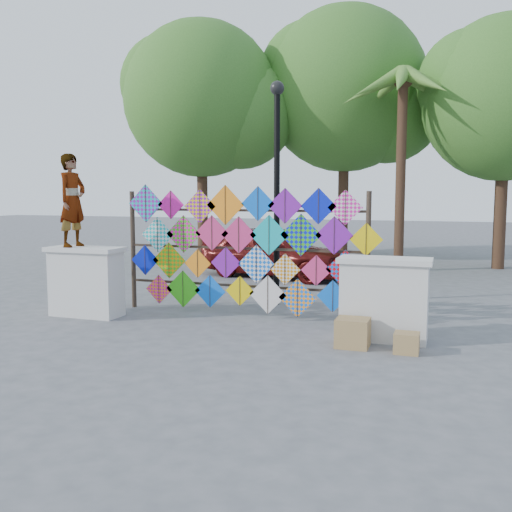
% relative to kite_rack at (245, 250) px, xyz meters
% --- Properties ---
extents(ground, '(80.00, 80.00, 0.00)m').
position_rel_kite_rack_xyz_m(ground, '(-0.08, -0.73, -1.23)').
color(ground, slate).
rests_on(ground, ground).
extents(parapet_left, '(1.40, 0.65, 1.28)m').
position_rel_kite_rack_xyz_m(parapet_left, '(-2.78, -0.93, -0.58)').
color(parapet_left, silver).
rests_on(parapet_left, ground).
extents(parapet_right, '(1.40, 0.65, 1.28)m').
position_rel_kite_rack_xyz_m(parapet_right, '(2.62, -0.93, -0.58)').
color(parapet_right, silver).
rests_on(parapet_right, ground).
extents(kite_rack, '(4.91, 0.24, 2.43)m').
position_rel_kite_rack_xyz_m(kite_rack, '(0.00, 0.00, 0.00)').
color(kite_rack, '#32261C').
rests_on(kite_rack, ground).
extents(tree_west, '(5.85, 5.20, 8.01)m').
position_rel_kite_rack_xyz_m(tree_west, '(-4.48, 8.30, 4.15)').
color(tree_west, '#472F1E').
rests_on(tree_west, ground).
extents(tree_mid, '(6.30, 5.60, 8.61)m').
position_rel_kite_rack_xyz_m(tree_mid, '(0.03, 10.30, 4.54)').
color(tree_mid, '#472F1E').
rests_on(tree_mid, ground).
extents(tree_east, '(5.40, 4.80, 7.42)m').
position_rel_kite_rack_xyz_m(tree_east, '(5.01, 8.80, 3.75)').
color(tree_east, '#472F1E').
rests_on(tree_east, ground).
extents(palm_tree, '(3.62, 3.62, 5.83)m').
position_rel_kite_rack_xyz_m(palm_tree, '(2.12, 7.27, 3.72)').
color(palm_tree, '#472F1E').
rests_on(palm_tree, ground).
extents(vendor_woman, '(0.45, 0.65, 1.70)m').
position_rel_kite_rack_xyz_m(vendor_woman, '(-3.02, -0.93, 0.89)').
color(vendor_woman, '#99999E').
rests_on(vendor_woman, parapet_left).
extents(sedan, '(4.37, 2.37, 1.41)m').
position_rel_kite_rack_xyz_m(sedan, '(-0.95, 4.95, -0.53)').
color(sedan, '#56100E').
rests_on(sedan, ground).
extents(lamppost, '(0.28, 0.28, 4.46)m').
position_rel_kite_rack_xyz_m(lamppost, '(0.22, 1.27, 1.46)').
color(lamppost, black).
rests_on(lamppost, ground).
extents(cardboard_box_near, '(0.48, 0.43, 0.43)m').
position_rel_kite_rack_xyz_m(cardboard_box_near, '(2.24, -1.49, -1.02)').
color(cardboard_box_near, '#A58B50').
rests_on(cardboard_box_near, ground).
extents(cardboard_box_far, '(0.35, 0.32, 0.29)m').
position_rel_kite_rack_xyz_m(cardboard_box_far, '(3.02, -1.57, -1.09)').
color(cardboard_box_far, '#A58B50').
rests_on(cardboard_box_far, ground).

